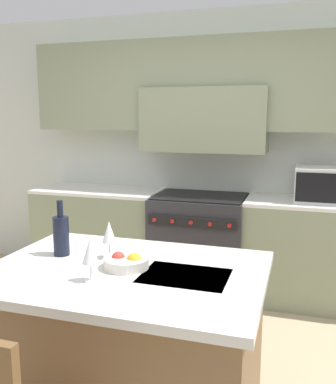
# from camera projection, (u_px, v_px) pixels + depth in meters

# --- Properties ---
(back_cabinetry) EXTENTS (10.00, 0.46, 2.70)m
(back_cabinetry) POSITION_uv_depth(u_px,v_px,m) (207.00, 126.00, 4.21)
(back_cabinetry) COLOR silver
(back_cabinetry) RESTS_ON ground_plane
(back_counter) EXTENTS (3.44, 0.62, 0.95)m
(back_counter) POSITION_uv_depth(u_px,v_px,m) (200.00, 242.00, 4.17)
(back_counter) COLOR gray
(back_counter) RESTS_ON ground_plane
(range_stove) EXTENTS (0.88, 0.70, 0.94)m
(range_stove) POSITION_uv_depth(u_px,v_px,m) (200.00, 243.00, 4.15)
(range_stove) COLOR #2D2D33
(range_stove) RESTS_ON ground_plane
(microwave) EXTENTS (0.49, 0.39, 0.30)m
(microwave) POSITION_uv_depth(u_px,v_px,m) (324.00, 185.00, 3.73)
(microwave) COLOR silver
(microwave) RESTS_ON back_counter
(kitchen_island) EXTENTS (1.41, 1.02, 0.92)m
(kitchen_island) POSITION_uv_depth(u_px,v_px,m) (126.00, 351.00, 2.26)
(kitchen_island) COLOR brown
(kitchen_island) RESTS_ON ground_plane
(wine_bottle) EXTENTS (0.09, 0.09, 0.31)m
(wine_bottle) POSITION_uv_depth(u_px,v_px,m) (61.00, 234.00, 2.37)
(wine_bottle) COLOR black
(wine_bottle) RESTS_ON kitchen_island
(wine_glass_near) EXTENTS (0.08, 0.08, 0.21)m
(wine_glass_near) POSITION_uv_depth(u_px,v_px,m) (90.00, 252.00, 1.99)
(wine_glass_near) COLOR white
(wine_glass_near) RESTS_ON kitchen_island
(wine_glass_far) EXTENTS (0.08, 0.08, 0.21)m
(wine_glass_far) POSITION_uv_depth(u_px,v_px,m) (109.00, 233.00, 2.32)
(wine_glass_far) COLOR white
(wine_glass_far) RESTS_ON kitchen_island
(fruit_bowl) EXTENTS (0.23, 0.23, 0.08)m
(fruit_bowl) POSITION_uv_depth(u_px,v_px,m) (126.00, 262.00, 2.19)
(fruit_bowl) COLOR silver
(fruit_bowl) RESTS_ON kitchen_island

